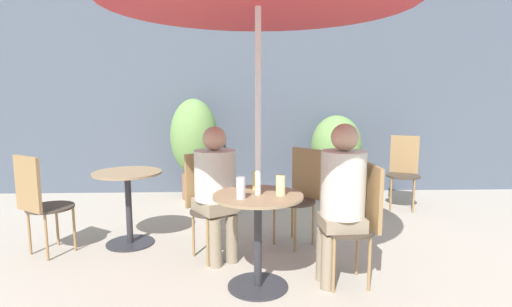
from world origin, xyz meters
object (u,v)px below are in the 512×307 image
beer_glass_1 (241,188)px  bistro_chair_0 (360,215)px  seated_person_1 (216,183)px  cafe_table_far (128,195)px  seated_person_0 (341,191)px  beer_glass_0 (256,180)px  cafe_table_near (258,224)px  beer_glass_2 (281,185)px  bistro_chair_1 (208,196)px  potted_plant_0 (194,141)px  potted_plant_1 (336,151)px  bistro_chair_3 (39,198)px  bistro_chair_2 (404,166)px

beer_glass_1 → bistro_chair_0: bearing=9.4°
beer_glass_1 → seated_person_1: bearing=108.8°
cafe_table_far → seated_person_0: 2.08m
cafe_table_far → beer_glass_0: (1.22, -0.78, 0.30)m
cafe_table_near → beer_glass_2: bearing=-8.5°
seated_person_1 → bistro_chair_1: bearing=90.0°
beer_glass_2 → potted_plant_0: 2.89m
beer_glass_0 → beer_glass_2: (0.17, -0.19, 0.00)m
bistro_chair_0 → potted_plant_0: (-1.57, 2.67, 0.27)m
bistro_chair_1 → seated_person_1: seated_person_1 is taller
beer_glass_1 → potted_plant_1: potted_plant_1 is taller
bistro_chair_3 → beer_glass_1: bearing=-169.6°
beer_glass_0 → potted_plant_1: 2.84m
seated_person_0 → beer_glass_0: (-0.64, 0.13, 0.06)m
beer_glass_1 → beer_glass_2: size_ratio=1.01×
seated_person_1 → potted_plant_1: bearing=21.4°
potted_plant_1 → cafe_table_far: bearing=-144.0°
bistro_chair_3 → beer_glass_1: size_ratio=6.03×
seated_person_1 → beer_glass_2: (0.51, -0.55, 0.10)m
potted_plant_0 → seated_person_0: bearing=-62.1°
bistro_chair_0 → potted_plant_1: potted_plant_1 is taller
bistro_chair_2 → potted_plant_1: 0.95m
seated_person_0 → potted_plant_0: (-1.42, 2.67, 0.08)m
bistro_chair_0 → potted_plant_1: (0.45, 2.68, 0.12)m
cafe_table_near → beer_glass_2: 0.34m
potted_plant_0 → bistro_chair_0: bearing=-59.5°
beer_glass_1 → potted_plant_0: 2.89m
potted_plant_0 → beer_glass_0: bearing=-72.9°
bistro_chair_2 → potted_plant_1: potted_plant_1 is taller
cafe_table_far → bistro_chair_2: size_ratio=0.77×
bistro_chair_1 → potted_plant_1: size_ratio=0.79×
cafe_table_near → seated_person_0: seated_person_0 is taller
seated_person_1 → potted_plant_0: size_ratio=0.84×
seated_person_0 → beer_glass_0: seated_person_0 is taller
cafe_table_near → bistro_chair_2: size_ratio=0.77×
cafe_table_near → cafe_table_far: 1.55m
cafe_table_near → potted_plant_1: size_ratio=0.62×
cafe_table_near → bistro_chair_0: (0.78, 0.04, 0.05)m
beer_glass_0 → potted_plant_0: potted_plant_0 is taller
bistro_chair_1 → bistro_chair_3: 1.51m
beer_glass_0 → potted_plant_1: size_ratio=0.12×
beer_glass_0 → potted_plant_1: (1.24, 2.56, -0.12)m
bistro_chair_1 → beer_glass_1: (0.30, -0.77, 0.25)m
beer_glass_1 → beer_glass_2: beer_glass_1 is taller
seated_person_1 → bistro_chair_2: bearing=1.9°
bistro_chair_3 → seated_person_1: (1.59, -0.13, 0.15)m
cafe_table_near → bistro_chair_3: (-1.93, 0.66, 0.05)m
bistro_chair_3 → potted_plant_1: bearing=-113.4°
beer_glass_1 → bistro_chair_2: bearing=47.0°
bistro_chair_3 → beer_glass_2: 2.22m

